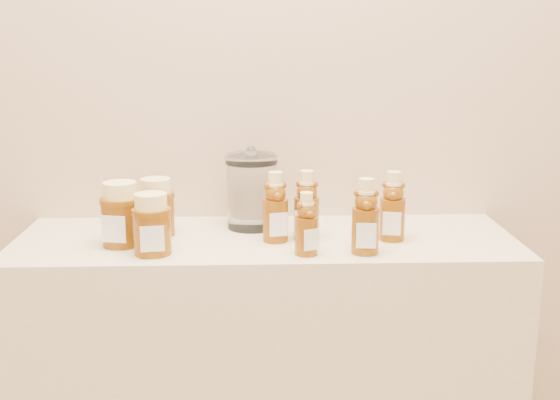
{
  "coord_description": "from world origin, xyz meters",
  "views": [
    {
      "loc": [
        -0.02,
        -0.07,
        1.38
      ],
      "look_at": [
        0.03,
        1.52,
        1.0
      ],
      "focal_mm": 45.0,
      "sensor_mm": 36.0,
      "label": 1
    }
  ],
  "objects_px": {
    "bear_bottle_back_left": "(275,202)",
    "honey_jar_left": "(121,214)",
    "glass_canister": "(252,188)",
    "bear_bottle_front_left": "(306,220)"
  },
  "relations": [
    {
      "from": "bear_bottle_front_left",
      "to": "glass_canister",
      "type": "bearing_deg",
      "value": 96.04
    },
    {
      "from": "bear_bottle_front_left",
      "to": "honey_jar_left",
      "type": "xyz_separation_m",
      "value": [
        -0.42,
        0.09,
        -0.01
      ]
    },
    {
      "from": "bear_bottle_front_left",
      "to": "glass_canister",
      "type": "xyz_separation_m",
      "value": [
        -0.12,
        0.23,
        0.02
      ]
    },
    {
      "from": "bear_bottle_back_left",
      "to": "honey_jar_left",
      "type": "bearing_deg",
      "value": 171.16
    },
    {
      "from": "bear_bottle_back_left",
      "to": "glass_canister",
      "type": "distance_m",
      "value": 0.13
    },
    {
      "from": "bear_bottle_front_left",
      "to": "honey_jar_left",
      "type": "relative_size",
      "value": 1.07
    },
    {
      "from": "bear_bottle_back_left",
      "to": "bear_bottle_front_left",
      "type": "distance_m",
      "value": 0.12
    },
    {
      "from": "bear_bottle_back_left",
      "to": "bear_bottle_front_left",
      "type": "height_order",
      "value": "bear_bottle_back_left"
    },
    {
      "from": "bear_bottle_front_left",
      "to": "honey_jar_left",
      "type": "bearing_deg",
      "value": 146.38
    },
    {
      "from": "bear_bottle_back_left",
      "to": "glass_canister",
      "type": "bearing_deg",
      "value": 102.86
    }
  ]
}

